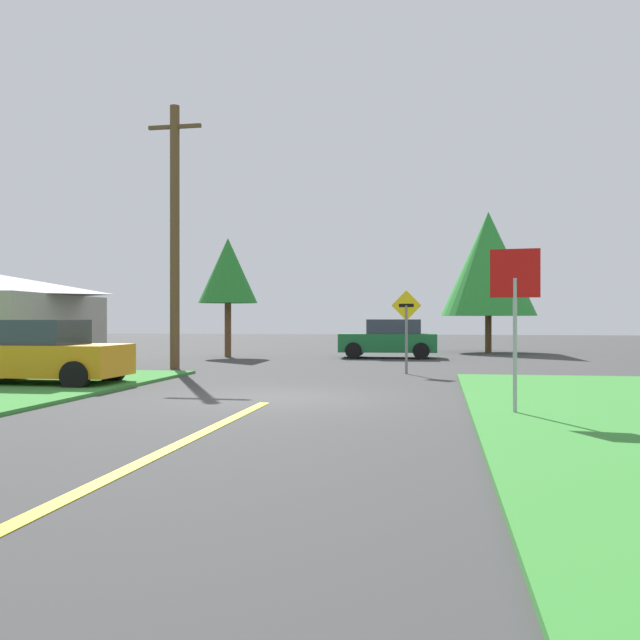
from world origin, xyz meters
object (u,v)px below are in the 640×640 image
(car_approaching_junction, at_px, (389,339))
(direction_sign, at_px, (406,322))
(utility_pole_mid, at_px, (175,234))
(pine_tree_center, at_px, (228,271))
(parked_car_near_building, at_px, (40,353))
(stop_sign, at_px, (515,297))
(oak_tree_left, at_px, (488,264))

(car_approaching_junction, bearing_deg, direction_sign, 95.15)
(utility_pole_mid, bearing_deg, pine_tree_center, 93.38)
(car_approaching_junction, xyz_separation_m, pine_tree_center, (-6.93, -0.39, 2.90))
(car_approaching_junction, bearing_deg, parked_car_near_building, 59.42)
(utility_pole_mid, bearing_deg, stop_sign, -45.31)
(oak_tree_left, bearing_deg, stop_sign, -92.82)
(car_approaching_junction, bearing_deg, pine_tree_center, 1.19)
(oak_tree_left, relative_size, pine_tree_center, 1.34)
(car_approaching_junction, height_order, direction_sign, direction_sign)
(stop_sign, distance_m, direction_sign, 9.30)
(parked_car_near_building, relative_size, oak_tree_left, 0.58)
(stop_sign, distance_m, parked_car_near_building, 11.57)
(pine_tree_center, bearing_deg, utility_pole_mid, -86.62)
(direction_sign, bearing_deg, utility_pole_mid, 173.45)
(direction_sign, relative_size, oak_tree_left, 0.36)
(utility_pole_mid, height_order, oak_tree_left, utility_pole_mid)
(car_approaching_junction, height_order, utility_pole_mid, utility_pole_mid)
(direction_sign, height_order, oak_tree_left, oak_tree_left)
(parked_car_near_building, bearing_deg, pine_tree_center, 86.97)
(pine_tree_center, bearing_deg, stop_sign, -59.41)
(direction_sign, bearing_deg, parked_car_near_building, -148.69)
(parked_car_near_building, xyz_separation_m, utility_pole_mid, (1.10, 6.15, 3.62))
(direction_sign, xyz_separation_m, pine_tree_center, (-8.02, 8.27, 2.15))
(stop_sign, relative_size, car_approaching_junction, 0.69)
(utility_pole_mid, distance_m, oak_tree_left, 17.34)
(parked_car_near_building, xyz_separation_m, pine_tree_center, (0.66, 13.55, 2.90))
(car_approaching_junction, xyz_separation_m, utility_pole_mid, (-6.49, -7.79, 3.62))
(car_approaching_junction, xyz_separation_m, direction_sign, (1.09, -8.66, 0.75))
(utility_pole_mid, xyz_separation_m, direction_sign, (7.58, -0.87, -2.87))
(parked_car_near_building, relative_size, pine_tree_center, 0.78)
(oak_tree_left, bearing_deg, utility_pole_mid, -129.10)
(stop_sign, height_order, utility_pole_mid, utility_pole_mid)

